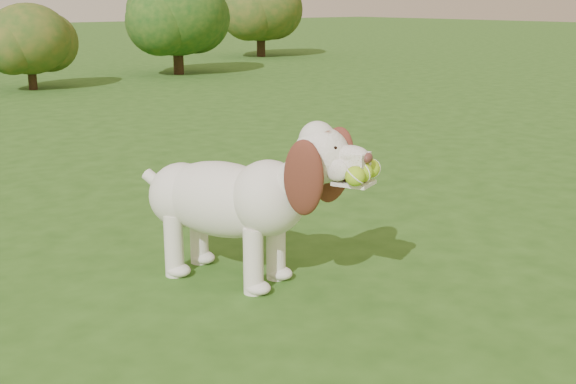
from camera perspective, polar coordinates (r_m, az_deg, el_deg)
ground at (r=3.19m, az=-7.85°, el=-9.61°), size 80.00×80.00×0.00m
dog at (r=3.40m, az=-3.72°, el=-0.20°), size 0.74×1.21×0.81m
shrub_f at (r=13.42m, az=-8.79°, el=13.81°), size 1.79×1.79×1.85m
shrub_c at (r=11.63m, az=-19.79°, el=11.31°), size 1.23×1.23×1.28m
shrub_h at (r=17.52m, az=-2.18°, el=14.52°), size 1.95×1.95×2.02m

